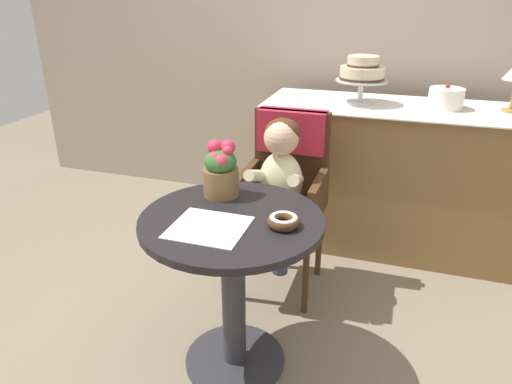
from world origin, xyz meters
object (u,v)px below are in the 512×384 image
Objects in this scene: flower_vase at (221,169)px; round_layer_cake at (446,98)px; seated_child at (279,177)px; cafe_table at (233,264)px; tiered_cake_stand at (362,72)px; wicker_chair at (287,173)px; donut_front at (284,221)px.

flower_vase is 1.47m from round_layer_cake.
seated_child is at bearing -134.69° from round_layer_cake.
seated_child is 1.12m from round_layer_cake.
tiered_cake_stand is (0.32, 1.30, 0.57)m from cafe_table.
round_layer_cake is at bearing 58.88° from cafe_table.
tiered_cake_stand is 0.49m from round_layer_cake.
seated_child reaches higher than wicker_chair.
flower_vase is 0.79× the size of tiered_cake_stand.
donut_front is 0.52× the size of flower_vase.
seated_child is at bearing -91.27° from wicker_chair.
donut_front is (0.21, -0.01, 0.24)m from cafe_table.
round_layer_cake is (0.76, 0.77, 0.28)m from seated_child.
seated_child is 3.07× the size of flower_vase.
seated_child is (0.04, 0.55, 0.17)m from cafe_table.
donut_front is at bearing -77.98° from wicker_chair.
wicker_chair is 0.16m from seated_child.
round_layer_cake reaches higher than donut_front.
wicker_chair is at bearing 103.29° from donut_front.
round_layer_cake reaches higher than cafe_table.
seated_child is at bearing -111.02° from tiered_cake_stand.
cafe_table is 0.32m from donut_front.
flower_vase is 1.22m from tiered_cake_stand.
donut_front is at bearing -113.86° from round_layer_cake.
tiered_cake_stand is at bearing 62.83° from wicker_chair.
cafe_table is 5.80× the size of donut_front.
seated_child is 0.59m from donut_front.
seated_child is 0.43m from flower_vase.
round_layer_cake reaches higher than flower_vase.
seated_child is at bearing 67.29° from flower_vase.
wicker_chair reaches higher than donut_front.
tiered_cake_stand reaches higher than flower_vase.
wicker_chair is at bearing -141.12° from round_layer_cake.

